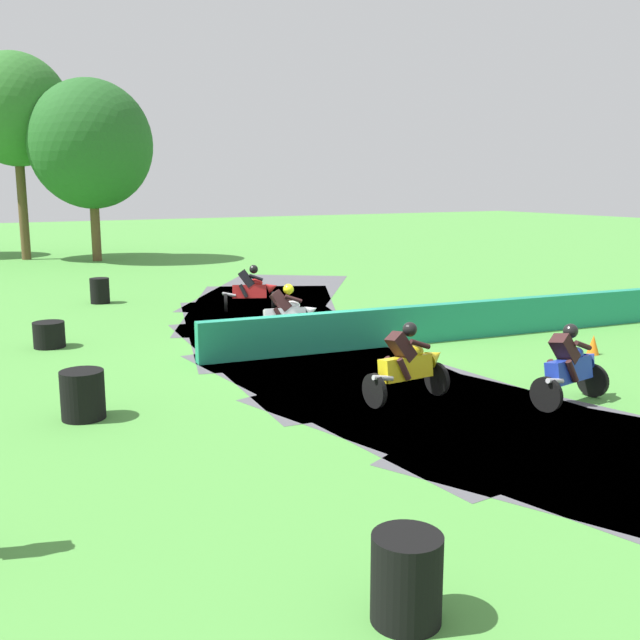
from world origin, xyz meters
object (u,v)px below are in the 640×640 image
(motorcycle_fourth_blue, at_px, (571,366))
(tire_stack_mid_a, at_px, (49,335))
(motorcycle_chase_white, at_px, (288,314))
(tire_stack_far, at_px, (407,578))
(traffic_cone, at_px, (593,345))
(tire_stack_mid_b, at_px, (83,395))
(motorcycle_lead_red, at_px, (252,289))
(motorcycle_trailing_yellow, at_px, (409,364))
(tire_stack_near, at_px, (100,291))

(motorcycle_fourth_blue, distance_m, tire_stack_mid_a, 11.51)
(motorcycle_chase_white, height_order, tire_stack_far, motorcycle_chase_white)
(motorcycle_fourth_blue, height_order, traffic_cone, motorcycle_fourth_blue)
(tire_stack_mid_a, distance_m, tire_stack_mid_b, 5.76)
(tire_stack_mid_a, distance_m, traffic_cone, 12.42)
(motorcycle_chase_white, bearing_deg, motorcycle_lead_red, 78.70)
(tire_stack_far, bearing_deg, motorcycle_trailing_yellow, 54.59)
(motorcycle_trailing_yellow, bearing_deg, tire_stack_near, 100.73)
(motorcycle_fourth_blue, bearing_deg, motorcycle_lead_red, 96.42)
(tire_stack_near, xyz_separation_m, tire_stack_far, (-1.34, -18.70, 0.00))
(tire_stack_mid_b, bearing_deg, motorcycle_fourth_blue, -22.29)
(tire_stack_mid_a, bearing_deg, tire_stack_mid_b, -93.28)
(tire_stack_mid_b, distance_m, traffic_cone, 10.92)
(tire_stack_mid_b, height_order, traffic_cone, tire_stack_mid_b)
(tire_stack_mid_a, bearing_deg, tire_stack_near, 67.66)
(motorcycle_lead_red, relative_size, motorcycle_fourth_blue, 1.02)
(tire_stack_near, xyz_separation_m, tire_stack_mid_b, (-2.73, -11.59, 0.00))
(motorcycle_chase_white, xyz_separation_m, motorcycle_trailing_yellow, (-0.33, -5.53, 0.02))
(motorcycle_chase_white, distance_m, traffic_cone, 7.07)
(tire_stack_far, bearing_deg, tire_stack_mid_b, 101.07)
(traffic_cone, bearing_deg, motorcycle_chase_white, 138.79)
(motorcycle_fourth_blue, height_order, tire_stack_far, motorcycle_fourth_blue)
(motorcycle_trailing_yellow, bearing_deg, traffic_cone, 8.85)
(motorcycle_chase_white, relative_size, tire_stack_near, 2.14)
(motorcycle_lead_red, height_order, motorcycle_fourth_blue, motorcycle_fourth_blue)
(motorcycle_lead_red, xyz_separation_m, motorcycle_fourth_blue, (1.25, -11.08, 0.00))
(tire_stack_mid_b, height_order, tire_stack_far, same)
(motorcycle_lead_red, bearing_deg, motorcycle_fourth_blue, -83.58)
(tire_stack_far, relative_size, traffic_cone, 1.82)
(motorcycle_trailing_yellow, relative_size, tire_stack_near, 2.10)
(motorcycle_chase_white, xyz_separation_m, tire_stack_mid_a, (-5.25, 1.90, -0.34))
(motorcycle_lead_red, height_order, motorcycle_chase_white, motorcycle_lead_red)
(motorcycle_trailing_yellow, xyz_separation_m, tire_stack_mid_b, (-5.25, 1.68, -0.26))
(traffic_cone, bearing_deg, tire_stack_far, -146.42)
(tire_stack_near, relative_size, tire_stack_mid_b, 1.00)
(motorcycle_lead_red, xyz_separation_m, traffic_cone, (4.49, -8.75, -0.43))
(tire_stack_mid_a, bearing_deg, traffic_cone, -31.80)
(motorcycle_trailing_yellow, xyz_separation_m, traffic_cone, (5.64, 0.88, -0.44))
(motorcycle_chase_white, xyz_separation_m, traffic_cone, (5.31, -4.65, -0.42))
(motorcycle_fourth_blue, xyz_separation_m, traffic_cone, (3.24, 2.33, -0.44))
(tire_stack_mid_a, bearing_deg, tire_stack_far, -85.28)
(motorcycle_trailing_yellow, bearing_deg, motorcycle_chase_white, 86.58)
(motorcycle_lead_red, relative_size, tire_stack_mid_a, 2.40)
(tire_stack_mid_a, xyz_separation_m, tire_stack_mid_b, (-0.33, -5.75, 0.10))
(motorcycle_lead_red, xyz_separation_m, tire_stack_near, (-3.66, 3.64, -0.25))
(motorcycle_trailing_yellow, distance_m, tire_stack_mid_b, 5.51)
(motorcycle_chase_white, height_order, tire_stack_near, motorcycle_chase_white)
(motorcycle_lead_red, distance_m, motorcycle_trailing_yellow, 9.69)
(motorcycle_trailing_yellow, bearing_deg, motorcycle_lead_red, 83.19)
(motorcycle_lead_red, height_order, traffic_cone, motorcycle_lead_red)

